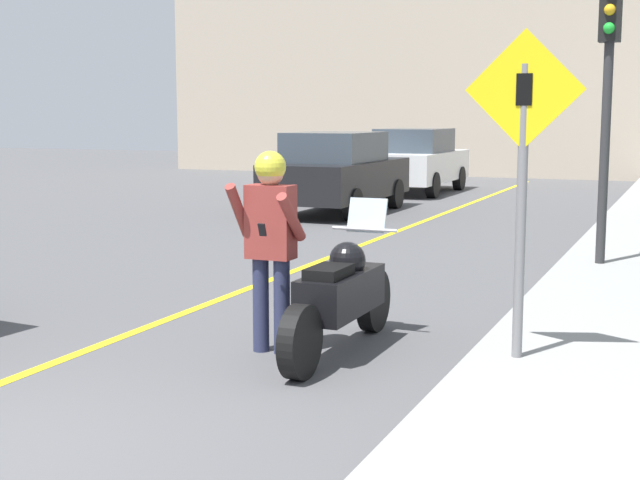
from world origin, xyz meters
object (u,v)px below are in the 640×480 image
object	(u,v)px
crossing_sign	(522,163)
parked_car_black	(337,172)
motorcycle	(341,296)
person_biker	(270,230)
parked_car_white	(416,160)
traffic_light	(608,68)

from	to	relation	value
crossing_sign	parked_car_black	bearing A→B (deg)	118.80
motorcycle	parked_car_black	world-z (taller)	parked_car_black
person_biker	crossing_sign	world-z (taller)	crossing_sign
person_biker	parked_car_white	xyz separation A→B (m)	(-3.51, 15.76, -0.21)
motorcycle	parked_car_black	xyz separation A→B (m)	(-4.16, 10.25, 0.36)
parked_car_white	person_biker	bearing A→B (deg)	-77.44
crossing_sign	parked_car_black	distance (m)	11.83
crossing_sign	traffic_light	distance (m)	5.00
motorcycle	parked_car_black	size ratio (longest dim) A/B	0.54
crossing_sign	parked_car_black	world-z (taller)	crossing_sign
person_biker	crossing_sign	bearing A→B (deg)	4.12
motorcycle	person_biker	xyz separation A→B (m)	(-0.55, -0.24, 0.57)
crossing_sign	motorcycle	bearing A→B (deg)	176.65
crossing_sign	parked_car_white	bearing A→B (deg)	109.69
traffic_light	parked_car_black	world-z (taller)	traffic_light
traffic_light	parked_car_black	size ratio (longest dim) A/B	0.84
motorcycle	crossing_sign	world-z (taller)	crossing_sign
crossing_sign	traffic_light	world-z (taller)	traffic_light
motorcycle	parked_car_black	bearing A→B (deg)	112.10
parked_car_black	parked_car_white	world-z (taller)	same
person_biker	crossing_sign	size ratio (longest dim) A/B	0.69
crossing_sign	parked_car_white	distance (m)	16.60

